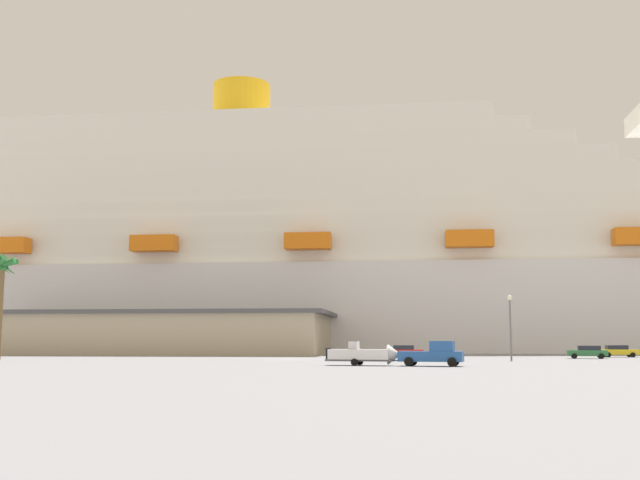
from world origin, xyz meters
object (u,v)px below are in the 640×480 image
(palm_tree, at_px, (2,275))
(parked_car_green_wagon, at_px, (588,352))
(street_lamp, at_px, (510,317))
(small_boat_on_trailer, at_px, (367,355))
(cruise_ship, at_px, (375,260))
(parked_car_yellow_taxi, at_px, (618,351))
(pickup_truck, at_px, (434,354))
(parked_car_red_hatchback, at_px, (405,351))

(palm_tree, xyz_separation_m, parked_car_green_wagon, (69.24, 12.29, -8.94))
(street_lamp, distance_m, parked_car_green_wagon, 14.41)
(small_boat_on_trailer, bearing_deg, cruise_ship, 90.30)
(parked_car_yellow_taxi, bearing_deg, small_boat_on_trailer, -131.43)
(palm_tree, xyz_separation_m, parked_car_yellow_taxi, (75.21, 20.50, -8.94))
(pickup_truck, height_order, parked_car_yellow_taxi, pickup_truck)
(pickup_truck, height_order, street_lamp, street_lamp)
(parked_car_green_wagon, bearing_deg, cruise_ship, 118.12)
(cruise_ship, height_order, parked_car_red_hatchback, cruise_ship)
(cruise_ship, xyz_separation_m, parked_car_yellow_taxi, (32.73, -41.86, -16.75))
(parked_car_red_hatchback, bearing_deg, palm_tree, -160.09)
(palm_tree, bearing_deg, parked_car_yellow_taxi, 15.25)
(cruise_ship, distance_m, parked_car_yellow_taxi, 55.71)
(small_boat_on_trailer, distance_m, street_lamp, 25.38)
(cruise_ship, bearing_deg, parked_car_green_wagon, -61.88)
(parked_car_green_wagon, bearing_deg, palm_tree, -169.93)
(street_lamp, height_order, parked_car_green_wagon, street_lamp)
(cruise_ship, xyz_separation_m, palm_tree, (-42.48, -62.36, -7.81))
(cruise_ship, distance_m, parked_car_green_wagon, 59.19)
(pickup_truck, relative_size, parked_car_red_hatchback, 1.21)
(small_boat_on_trailer, relative_size, parked_car_red_hatchback, 1.58)
(palm_tree, bearing_deg, street_lamp, 3.33)
(small_boat_on_trailer, bearing_deg, street_lamp, 51.15)
(parked_car_red_hatchback, xyz_separation_m, parked_car_green_wagon, (22.25, -4.72, -0.00))
(small_boat_on_trailer, xyz_separation_m, parked_car_red_hatchback, (4.09, 33.14, -0.13))
(cruise_ship, relative_size, parked_car_yellow_taxi, 49.21)
(parked_car_red_hatchback, bearing_deg, parked_car_yellow_taxi, 7.04)
(palm_tree, relative_size, parked_car_yellow_taxi, 2.57)
(small_boat_on_trailer, height_order, palm_tree, palm_tree)
(cruise_ship, height_order, street_lamp, cruise_ship)
(small_boat_on_trailer, relative_size, parked_car_yellow_taxi, 1.61)
(pickup_truck, height_order, parked_car_red_hatchback, pickup_truck)
(small_boat_on_trailer, xyz_separation_m, palm_tree, (-42.89, 16.13, 8.82))
(cruise_ship, xyz_separation_m, street_lamp, (16.14, -58.95, -12.75))
(cruise_ship, distance_m, parked_car_red_hatchback, 48.55)
(parked_car_red_hatchback, distance_m, parked_car_green_wagon, 22.75)
(parked_car_red_hatchback, bearing_deg, pickup_truck, -87.09)
(palm_tree, bearing_deg, small_boat_on_trailer, -20.61)
(parked_car_red_hatchback, distance_m, parked_car_yellow_taxi, 28.44)
(palm_tree, bearing_deg, parked_car_green_wagon, 10.07)
(small_boat_on_trailer, xyz_separation_m, parked_car_yellow_taxi, (32.32, 36.63, -0.13))
(pickup_truck, height_order, parked_car_green_wagon, pickup_truck)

